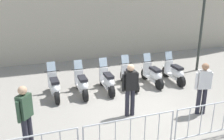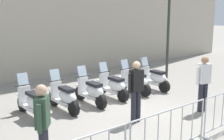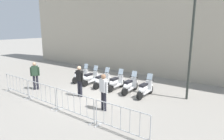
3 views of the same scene
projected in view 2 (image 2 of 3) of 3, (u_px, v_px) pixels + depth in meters
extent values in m
plane|color=gray|center=(141.00, 116.00, 8.52)|extent=(120.00, 120.00, 0.00)
cylinder|color=black|center=(23.00, 104.00, 8.92)|extent=(0.21, 0.49, 0.48)
cylinder|color=black|center=(41.00, 114.00, 7.99)|extent=(0.21, 0.49, 0.48)
cube|color=white|center=(31.00, 108.00, 8.45)|extent=(0.40, 0.90, 0.10)
ellipsoid|color=white|center=(35.00, 102.00, 8.19)|extent=(0.47, 0.88, 0.40)
cube|color=black|center=(34.00, 94.00, 8.17)|extent=(0.36, 0.63, 0.10)
cube|color=white|center=(24.00, 96.00, 8.72)|extent=(0.36, 0.19, 0.60)
cylinder|color=black|center=(24.00, 85.00, 8.65)|extent=(0.56, 0.11, 0.04)
cube|color=silver|center=(23.00, 79.00, 8.65)|extent=(0.34, 0.18, 0.35)
cube|color=white|center=(22.00, 95.00, 8.86)|extent=(0.24, 0.34, 0.06)
cylinder|color=black|center=(54.00, 98.00, 9.48)|extent=(0.22, 0.50, 0.48)
cylinder|color=black|center=(74.00, 108.00, 8.53)|extent=(0.22, 0.50, 0.48)
cube|color=white|center=(63.00, 102.00, 9.00)|extent=(0.42, 0.90, 0.10)
ellipsoid|color=white|center=(67.00, 96.00, 8.74)|extent=(0.49, 0.89, 0.40)
cube|color=black|center=(67.00, 89.00, 8.72)|extent=(0.37, 0.64, 0.10)
cube|color=white|center=(56.00, 91.00, 9.27)|extent=(0.36, 0.19, 0.60)
cylinder|color=black|center=(56.00, 81.00, 9.21)|extent=(0.56, 0.13, 0.04)
cube|color=silver|center=(55.00, 75.00, 9.21)|extent=(0.34, 0.19, 0.35)
cube|color=white|center=(54.00, 91.00, 9.42)|extent=(0.25, 0.35, 0.06)
cylinder|color=black|center=(80.00, 93.00, 10.10)|extent=(0.22, 0.50, 0.48)
cylinder|color=black|center=(101.00, 102.00, 9.14)|extent=(0.22, 0.50, 0.48)
cube|color=white|center=(90.00, 96.00, 9.61)|extent=(0.43, 0.90, 0.10)
ellipsoid|color=white|center=(95.00, 91.00, 9.35)|extent=(0.50, 0.89, 0.40)
cube|color=black|center=(94.00, 84.00, 9.33)|extent=(0.38, 0.64, 0.10)
cube|color=white|center=(83.00, 86.00, 9.89)|extent=(0.36, 0.20, 0.60)
cylinder|color=black|center=(83.00, 76.00, 9.83)|extent=(0.56, 0.14, 0.04)
cube|color=silver|center=(82.00, 71.00, 9.83)|extent=(0.34, 0.19, 0.35)
cube|color=white|center=(80.00, 86.00, 10.04)|extent=(0.25, 0.35, 0.06)
cylinder|color=black|center=(101.00, 88.00, 10.80)|extent=(0.21, 0.50, 0.48)
cylinder|color=black|center=(123.00, 95.00, 9.86)|extent=(0.21, 0.50, 0.48)
cube|color=white|center=(112.00, 90.00, 10.32)|extent=(0.41, 0.90, 0.10)
ellipsoid|color=white|center=(117.00, 85.00, 10.06)|extent=(0.49, 0.89, 0.40)
cube|color=black|center=(116.00, 79.00, 10.04)|extent=(0.37, 0.64, 0.10)
cube|color=white|center=(104.00, 81.00, 10.60)|extent=(0.36, 0.19, 0.60)
cylinder|color=black|center=(104.00, 72.00, 10.53)|extent=(0.56, 0.12, 0.04)
cube|color=silver|center=(103.00, 67.00, 10.53)|extent=(0.34, 0.19, 0.35)
cube|color=white|center=(101.00, 81.00, 10.75)|extent=(0.25, 0.35, 0.06)
cylinder|color=black|center=(122.00, 84.00, 11.38)|extent=(0.21, 0.49, 0.48)
cylinder|color=black|center=(145.00, 90.00, 10.45)|extent=(0.21, 0.49, 0.48)
cube|color=white|center=(133.00, 86.00, 10.91)|extent=(0.40, 0.90, 0.10)
ellipsoid|color=white|center=(139.00, 81.00, 10.65)|extent=(0.47, 0.88, 0.40)
cube|color=black|center=(138.00, 75.00, 10.63)|extent=(0.36, 0.63, 0.10)
cube|color=white|center=(125.00, 77.00, 11.18)|extent=(0.36, 0.19, 0.60)
cylinder|color=black|center=(126.00, 69.00, 11.11)|extent=(0.56, 0.11, 0.04)
cube|color=silver|center=(125.00, 64.00, 11.11)|extent=(0.34, 0.18, 0.35)
cube|color=white|center=(122.00, 77.00, 11.32)|extent=(0.24, 0.34, 0.06)
cylinder|color=black|center=(142.00, 80.00, 11.98)|extent=(0.22, 0.50, 0.48)
cylinder|color=black|center=(164.00, 86.00, 11.02)|extent=(0.22, 0.50, 0.48)
cube|color=white|center=(153.00, 82.00, 11.49)|extent=(0.43, 0.90, 0.10)
ellipsoid|color=white|center=(158.00, 78.00, 11.23)|extent=(0.50, 0.89, 0.40)
cube|color=black|center=(158.00, 72.00, 11.21)|extent=(0.38, 0.64, 0.10)
cube|color=white|center=(145.00, 74.00, 11.77)|extent=(0.36, 0.20, 0.60)
cylinder|color=black|center=(145.00, 66.00, 11.71)|extent=(0.56, 0.14, 0.04)
cube|color=silver|center=(145.00, 61.00, 11.71)|extent=(0.34, 0.19, 0.35)
cube|color=white|center=(142.00, 74.00, 11.92)|extent=(0.25, 0.35, 0.06)
cylinder|color=#B2B5B7|center=(202.00, 121.00, 6.76)|extent=(0.04, 0.04, 1.05)
cylinder|color=#B2B5B7|center=(171.00, 110.00, 5.96)|extent=(2.26, 0.42, 0.04)
cylinder|color=#B2B5B7|center=(145.00, 139.00, 5.58)|extent=(0.02, 0.02, 0.87)
cylinder|color=#B2B5B7|center=(158.00, 134.00, 5.81)|extent=(0.02, 0.02, 0.87)
cylinder|color=#B2B5B7|center=(170.00, 129.00, 6.04)|extent=(0.02, 0.02, 0.87)
cylinder|color=#B2B5B7|center=(182.00, 125.00, 6.28)|extent=(0.02, 0.02, 0.87)
cylinder|color=#B2B5B7|center=(192.00, 121.00, 6.51)|extent=(0.02, 0.02, 0.87)
cube|color=#B2B5B7|center=(206.00, 138.00, 6.99)|extent=(0.11, 0.44, 0.04)
cylinder|color=#B2B5B7|center=(205.00, 120.00, 6.83)|extent=(0.04, 0.04, 1.05)
cylinder|color=#B2B5B7|center=(214.00, 113.00, 7.05)|extent=(0.02, 0.02, 0.87)
cylinder|color=#B2B5B7|center=(223.00, 109.00, 7.28)|extent=(0.02, 0.02, 0.87)
cylinder|color=#2D332D|center=(169.00, 17.00, 12.95)|extent=(0.12, 0.12, 5.63)
cylinder|color=#23232D|center=(205.00, 97.00, 8.92)|extent=(0.14, 0.14, 0.90)
cylinder|color=#23232D|center=(200.00, 98.00, 8.85)|extent=(0.14, 0.14, 0.90)
cube|color=silver|center=(204.00, 74.00, 8.74)|extent=(0.42, 0.35, 0.60)
sphere|color=#9E7051|center=(205.00, 60.00, 8.65)|extent=(0.22, 0.22, 0.22)
cylinder|color=silver|center=(210.00, 75.00, 8.83)|extent=(0.09, 0.09, 0.55)
cylinder|color=silver|center=(198.00, 76.00, 8.66)|extent=(0.09, 0.09, 0.55)
cube|color=#2D4733|center=(42.00, 112.00, 5.38)|extent=(0.42, 0.40, 0.60)
sphere|color=tan|center=(41.00, 90.00, 5.30)|extent=(0.22, 0.22, 0.22)
cylinder|color=#2D4733|center=(45.00, 110.00, 5.61)|extent=(0.09, 0.09, 0.55)
cylinder|color=#2D4733|center=(39.00, 119.00, 5.16)|extent=(0.09, 0.09, 0.55)
cylinder|color=#23232D|center=(133.00, 107.00, 7.96)|extent=(0.14, 0.14, 0.90)
cylinder|color=#23232D|center=(138.00, 106.00, 8.06)|extent=(0.14, 0.14, 0.90)
cube|color=black|center=(136.00, 80.00, 7.86)|extent=(0.40, 0.29, 0.60)
sphere|color=tan|center=(136.00, 65.00, 7.78)|extent=(0.22, 0.22, 0.22)
cylinder|color=black|center=(130.00, 83.00, 7.74)|extent=(0.09, 0.09, 0.55)
cylinder|color=black|center=(142.00, 81.00, 8.01)|extent=(0.09, 0.09, 0.55)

